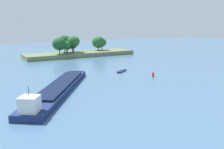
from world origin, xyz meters
TOP-DOWN VIEW (x-y plane):
  - treeline_island at (6.94, 96.51)m, footprint 56.33×13.70m
  - cargo_barge at (-24.64, 35.24)m, footprint 27.91×36.47m
  - fishing_skiff at (3.13, 49.73)m, footprint 5.52×4.51m
  - channel_buoy_red at (6.92, 37.48)m, footprint 0.70×0.70m

SIDE VIEW (x-z plane):
  - fishing_skiff at x=3.13m, z-range -0.23..0.73m
  - channel_buoy_red at x=6.92m, z-range -0.14..1.76m
  - cargo_barge at x=-24.64m, z-range -2.00..3.92m
  - treeline_island at x=6.94m, z-range -1.32..9.33m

